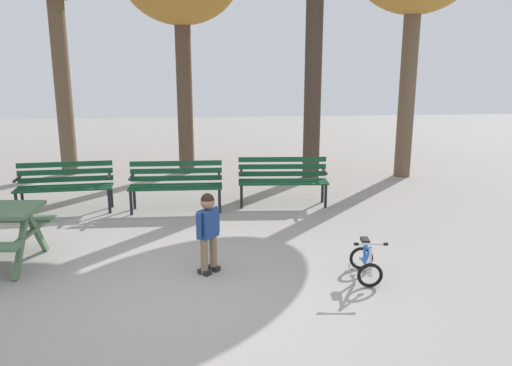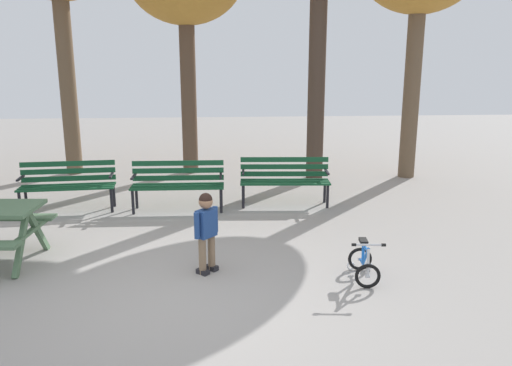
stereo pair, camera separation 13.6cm
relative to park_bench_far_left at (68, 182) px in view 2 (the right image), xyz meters
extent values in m
plane|color=gray|center=(2.17, -3.61, -0.51)|extent=(36.00, 36.00, 0.00)
cube|color=#4C6B4C|center=(0.15, -2.67, -0.15)|extent=(0.10, 0.57, 0.76)
cube|color=#4C6B4C|center=(0.19, -2.17, -0.15)|extent=(0.10, 0.57, 0.76)
cube|color=#4C6B4C|center=(0.17, -2.42, -0.09)|extent=(0.16, 1.10, 0.04)
cube|color=#144728|center=(-0.01, 0.09, -0.07)|extent=(1.60, 0.19, 0.03)
cube|color=#144728|center=(0.00, -0.03, -0.07)|extent=(1.60, 0.19, 0.03)
cube|color=#144728|center=(0.01, -0.15, -0.07)|extent=(1.60, 0.19, 0.03)
cube|color=#144728|center=(0.02, -0.27, -0.07)|extent=(1.60, 0.19, 0.03)
cube|color=#144728|center=(-0.01, 0.13, 0.03)|extent=(1.60, 0.17, 0.09)
cube|color=#144728|center=(-0.01, 0.13, 0.16)|extent=(1.60, 0.17, 0.09)
cube|color=#144728|center=(-0.01, 0.13, 0.30)|extent=(1.60, 0.17, 0.09)
cylinder|color=black|center=(0.77, -0.20, -0.29)|extent=(0.05, 0.05, 0.44)
cylinder|color=black|center=(0.74, 0.16, -0.29)|extent=(0.05, 0.05, 0.44)
cube|color=black|center=(0.75, -0.02, 0.11)|extent=(0.07, 0.40, 0.03)
cylinder|color=black|center=(-0.73, -0.31, -0.29)|extent=(0.05, 0.05, 0.44)
cylinder|color=black|center=(-0.76, 0.05, -0.29)|extent=(0.05, 0.05, 0.44)
cube|color=black|center=(-0.74, -0.13, 0.11)|extent=(0.07, 0.40, 0.03)
cube|color=#144728|center=(1.91, -0.01, -0.07)|extent=(1.60, 0.10, 0.03)
cube|color=#144728|center=(1.91, -0.13, -0.07)|extent=(1.60, 0.10, 0.03)
cube|color=#144728|center=(1.91, -0.25, -0.07)|extent=(1.60, 0.10, 0.03)
cube|color=#144728|center=(1.90, -0.37, -0.07)|extent=(1.60, 0.10, 0.03)
cube|color=#144728|center=(1.91, 0.03, 0.03)|extent=(1.60, 0.07, 0.09)
cube|color=#144728|center=(1.91, 0.03, 0.16)|extent=(1.60, 0.07, 0.09)
cube|color=#144728|center=(1.91, 0.03, 0.30)|extent=(1.60, 0.07, 0.09)
cylinder|color=black|center=(2.65, -0.36, -0.29)|extent=(0.05, 0.05, 0.44)
cylinder|color=black|center=(2.66, 0.00, -0.29)|extent=(0.05, 0.05, 0.44)
cube|color=black|center=(2.66, -0.18, 0.11)|extent=(0.05, 0.40, 0.03)
cylinder|color=black|center=(1.15, -0.34, -0.29)|extent=(0.05, 0.05, 0.44)
cylinder|color=black|center=(1.16, 0.02, -0.29)|extent=(0.05, 0.05, 0.44)
cube|color=black|center=(1.16, -0.16, 0.11)|extent=(0.05, 0.40, 0.03)
cube|color=#144728|center=(3.82, 0.18, -0.07)|extent=(1.60, 0.17, 0.03)
cube|color=#144728|center=(3.81, 0.06, -0.07)|extent=(1.60, 0.17, 0.03)
cube|color=#144728|center=(3.80, -0.06, -0.07)|extent=(1.60, 0.17, 0.03)
cube|color=#144728|center=(3.80, -0.18, -0.07)|extent=(1.60, 0.17, 0.03)
cube|color=#144728|center=(3.82, 0.22, 0.03)|extent=(1.60, 0.14, 0.09)
cube|color=#144728|center=(3.82, 0.22, 0.16)|extent=(1.60, 0.14, 0.09)
cube|color=#144728|center=(3.82, 0.22, 0.30)|extent=(1.60, 0.14, 0.09)
cylinder|color=black|center=(4.55, -0.21, -0.29)|extent=(0.05, 0.05, 0.44)
cylinder|color=black|center=(4.57, 0.15, -0.29)|extent=(0.05, 0.05, 0.44)
cube|color=black|center=(4.56, -0.03, 0.11)|extent=(0.06, 0.40, 0.03)
cylinder|color=black|center=(3.05, -0.12, -0.29)|extent=(0.05, 0.05, 0.44)
cylinder|color=black|center=(3.07, 0.24, -0.29)|extent=(0.05, 0.05, 0.44)
cube|color=black|center=(3.06, 0.06, 0.11)|extent=(0.06, 0.40, 0.03)
cylinder|color=#7F664C|center=(2.52, -2.82, -0.28)|extent=(0.09, 0.09, 0.47)
cube|color=black|center=(2.52, -2.82, -0.48)|extent=(0.18, 0.17, 0.06)
cylinder|color=#7F664C|center=(2.41, -2.94, -0.28)|extent=(0.09, 0.09, 0.47)
cube|color=black|center=(2.41, -2.94, -0.48)|extent=(0.18, 0.17, 0.06)
cube|color=navy|center=(2.46, -2.88, 0.13)|extent=(0.27, 0.28, 0.35)
sphere|color=#996B4C|center=(2.46, -2.88, 0.40)|extent=(0.17, 0.17, 0.17)
sphere|color=black|center=(2.46, -2.88, 0.43)|extent=(0.16, 0.16, 0.16)
cylinder|color=navy|center=(2.57, -2.76, 0.14)|extent=(0.07, 0.07, 0.33)
cylinder|color=navy|center=(2.35, -2.99, 0.14)|extent=(0.07, 0.07, 0.33)
torus|color=black|center=(4.33, -3.48, -0.36)|extent=(0.30, 0.07, 0.30)
cylinder|color=silver|center=(4.33, -3.48, -0.36)|extent=(0.05, 0.04, 0.04)
torus|color=black|center=(4.38, -2.96, -0.36)|extent=(0.30, 0.07, 0.30)
cylinder|color=silver|center=(4.38, -2.96, -0.36)|extent=(0.05, 0.04, 0.04)
torus|color=white|center=(4.49, -2.97, -0.46)|extent=(0.11, 0.03, 0.11)
torus|color=white|center=(4.27, -2.95, -0.46)|extent=(0.11, 0.03, 0.11)
cylinder|color=blue|center=(4.35, -3.30, -0.19)|extent=(0.07, 0.31, 0.32)
cylinder|color=blue|center=(4.36, -3.14, -0.21)|extent=(0.04, 0.08, 0.27)
cylinder|color=blue|center=(4.37, -3.06, -0.35)|extent=(0.05, 0.20, 0.05)
cylinder|color=silver|center=(4.33, -3.46, -0.20)|extent=(0.04, 0.07, 0.32)
cylinder|color=blue|center=(4.35, -3.28, -0.09)|extent=(0.06, 0.32, 0.05)
cube|color=black|center=(4.36, -3.12, -0.06)|extent=(0.11, 0.18, 0.04)
cylinder|color=silver|center=(4.33, -3.44, 0.01)|extent=(0.34, 0.06, 0.02)
cylinder|color=black|center=(4.50, -3.46, 0.01)|extent=(0.05, 0.04, 0.04)
cylinder|color=black|center=(4.16, -3.42, 0.01)|extent=(0.05, 0.04, 0.04)
cylinder|color=brown|center=(-0.71, 3.04, 1.49)|extent=(0.36, 0.36, 3.99)
cylinder|color=brown|center=(1.97, 2.97, 1.24)|extent=(0.35, 0.35, 3.49)
cylinder|color=#423328|center=(4.74, 2.16, 1.65)|extent=(0.37, 0.37, 4.33)
cylinder|color=brown|center=(6.83, 2.12, 1.33)|extent=(0.35, 0.35, 3.68)
camera|label=1|loc=(2.50, -8.86, 2.10)|focal=35.97mm
camera|label=2|loc=(2.63, -8.87, 2.10)|focal=35.97mm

